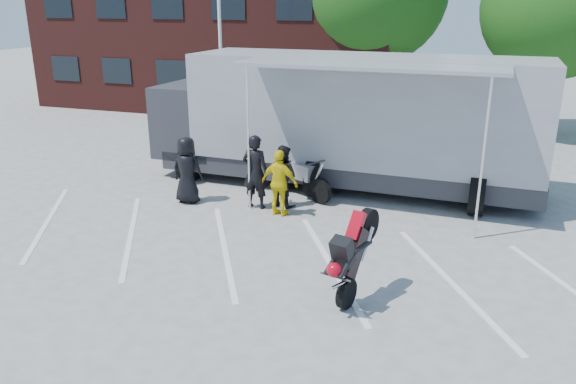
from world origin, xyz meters
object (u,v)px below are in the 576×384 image
Objects in this scene: transporter_truck at (344,185)px; spectator_leather_a at (187,170)px; flagpole at (225,4)px; tree_mid at (556,7)px; stunt_bike_rider at (361,294)px; parked_motorcycle at (299,196)px; spectator_leather_c at (283,176)px; spectator_hivis at (280,183)px; spectator_leather_b at (255,172)px.

transporter_truck is 6.58× the size of spectator_leather_a.
flagpole reaches higher than tree_mid.
spectator_leather_a is (-5.47, 3.44, 0.90)m from stunt_bike_rider.
transporter_truck is 4.65m from spectator_leather_a.
parked_motorcycle is 1.43× the size of spectator_leather_c.
spectator_leather_c is at bearing -54.11° from flagpole.
spectator_leather_c is 0.97× the size of spectator_hivis.
tree_mid reaches higher than parked_motorcycle.
transporter_truck reaches higher than spectator_hivis.
spectator_leather_a is at bearing -141.01° from transporter_truck.
flagpole is 13.40m from stunt_bike_rider.
stunt_bike_rider is at bearing -104.66° from tree_mid.
spectator_hivis is at bearing 159.01° from spectator_leather_b.
parked_motorcycle is at bearing -79.31° from spectator_leather_c.
spectator_leather_b reaches higher than spectator_leather_a.
flagpole reaches higher than stunt_bike_rider.
stunt_bike_rider is 1.03× the size of spectator_leather_a.
stunt_bike_rider is at bearing 149.07° from spectator_leather_c.
parked_motorcycle is 1.76m from spectator_hivis.
transporter_truck is 6.42× the size of stunt_bike_rider.
spectator_leather_a is at bearing -129.06° from tree_mid.
spectator_leather_c is at bearing -164.23° from parked_motorcycle.
transporter_truck is 3.17m from spectator_hivis.
spectator_hivis is at bearing 125.41° from spectator_leather_c.
spectator_leather_c reaches higher than parked_motorcycle.
parked_motorcycle is 1.30× the size of spectator_leather_a.
tree_mid is 15.46m from spectator_leather_a.
parked_motorcycle is at bearing 134.74° from stunt_bike_rider.
stunt_bike_rider is 5.22m from spectator_leather_b.
flagpole is 9.09m from spectator_hivis.
parked_motorcycle is 1.20× the size of spectator_leather_b.
flagpole is at bearing 140.94° from stunt_bike_rider.
flagpole is at bearing -156.03° from tree_mid.
parked_motorcycle is at bearing -150.75° from spectator_leather_a.
parked_motorcycle is (-6.74, -10.15, -4.94)m from tree_mid.
spectator_leather_b is at bearing -123.51° from tree_mid.
stunt_bike_rider is 6.53m from spectator_leather_a.
spectator_leather_b reaches higher than spectator_hivis.
spectator_leather_a reaches higher than stunt_bike_rider.
spectator_leather_c is at bearing 141.27° from stunt_bike_rider.
flagpole is 4.75× the size of spectator_hivis.
spectator_leather_b is at bearing -59.80° from flagpole.
spectator_leather_c is at bearing -115.76° from transporter_truck.
spectator_leather_a is 0.92× the size of spectator_leather_b.
spectator_leather_a is (-9.40, -11.59, -4.05)m from tree_mid.
spectator_leather_c is (0.62, 0.39, -0.16)m from spectator_leather_b.
parked_motorcycle is at bearing -82.01° from spectator_hivis.
spectator_leather_a is at bearing 146.03° from parked_motorcycle.
flagpole is 8.43m from spectator_leather_b.
stunt_bike_rider is 5.09m from spectator_leather_c.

